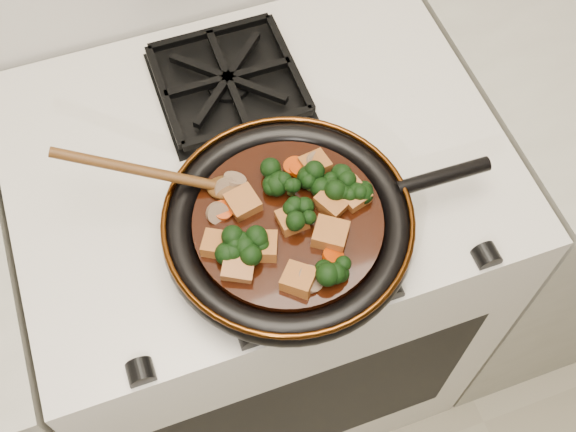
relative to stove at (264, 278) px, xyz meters
name	(u,v)px	position (x,y,z in m)	size (l,w,h in m)	color
stove	(264,278)	(0.00, 0.00, 0.00)	(0.76, 0.60, 0.90)	beige
burner_grate_front	(286,224)	(0.00, -0.14, 0.46)	(0.23, 0.23, 0.03)	black
burner_grate_back	(228,82)	(0.00, 0.14, 0.46)	(0.23, 0.23, 0.03)	black
skillet	(289,225)	(0.00, -0.16, 0.49)	(0.48, 0.35, 0.05)	black
braising_sauce	(288,224)	(0.00, -0.16, 0.50)	(0.26, 0.26, 0.02)	black
tofu_cube_0	(264,246)	(-0.05, -0.19, 0.52)	(0.04, 0.03, 0.02)	brown
tofu_cube_1	(354,195)	(0.09, -0.16, 0.52)	(0.04, 0.04, 0.02)	brown
tofu_cube_2	(292,220)	(0.00, -0.16, 0.52)	(0.04, 0.04, 0.02)	brown
tofu_cube_3	(330,234)	(0.04, -0.20, 0.52)	(0.04, 0.04, 0.02)	brown
tofu_cube_4	(216,244)	(-0.11, -0.17, 0.52)	(0.04, 0.03, 0.02)	brown
tofu_cube_5	(238,266)	(-0.09, -0.21, 0.52)	(0.04, 0.04, 0.02)	brown
tofu_cube_6	(315,165)	(0.06, -0.09, 0.52)	(0.03, 0.04, 0.02)	brown
tofu_cube_7	(243,203)	(-0.05, -0.12, 0.52)	(0.04, 0.04, 0.02)	brown
tofu_cube_8	(299,280)	(-0.02, -0.25, 0.52)	(0.04, 0.04, 0.02)	brown
tofu_cube_9	(332,202)	(0.06, -0.16, 0.52)	(0.04, 0.04, 0.02)	brown
broccoli_floret_0	(251,248)	(-0.07, -0.19, 0.52)	(0.06, 0.06, 0.06)	black
broccoli_floret_1	(234,246)	(-0.09, -0.18, 0.52)	(0.06, 0.06, 0.06)	black
broccoli_floret_2	(355,194)	(0.10, -0.16, 0.52)	(0.06, 0.06, 0.05)	black
broccoli_floret_3	(310,184)	(0.04, -0.12, 0.52)	(0.06, 0.06, 0.05)	black
broccoli_floret_4	(335,272)	(0.03, -0.26, 0.52)	(0.06, 0.06, 0.05)	black
broccoli_floret_5	(332,190)	(0.07, -0.14, 0.52)	(0.06, 0.06, 0.05)	black
broccoli_floret_6	(299,216)	(0.01, -0.16, 0.52)	(0.06, 0.06, 0.05)	black
broccoli_floret_7	(345,181)	(0.09, -0.13, 0.52)	(0.06, 0.06, 0.05)	black
broccoli_floret_8	(269,182)	(-0.01, -0.10, 0.52)	(0.06, 0.06, 0.05)	black
broccoli_floret_9	(291,188)	(0.01, -0.12, 0.52)	(0.06, 0.06, 0.06)	black
carrot_coin_0	(333,256)	(0.03, -0.23, 0.51)	(0.03, 0.03, 0.01)	#A93004
carrot_coin_1	(223,210)	(-0.08, -0.12, 0.51)	(0.03, 0.03, 0.01)	#A93004
carrot_coin_2	(299,169)	(0.04, -0.09, 0.51)	(0.03, 0.03, 0.01)	#A93004
carrot_coin_3	(241,260)	(-0.08, -0.20, 0.51)	(0.03, 0.03, 0.01)	#A93004
carrot_coin_4	(294,166)	(0.03, -0.08, 0.51)	(0.03, 0.03, 0.01)	#A93004
mushroom_slice_0	(310,279)	(-0.01, -0.25, 0.52)	(0.04, 0.04, 0.01)	brown
mushroom_slice_1	(218,213)	(-0.09, -0.12, 0.52)	(0.03, 0.03, 0.01)	brown
mushroom_slice_2	(317,164)	(0.06, -0.09, 0.52)	(0.04, 0.04, 0.01)	brown
mushroom_slice_3	(235,180)	(-0.05, -0.08, 0.52)	(0.03, 0.03, 0.01)	brown
mushroom_slice_4	(227,190)	(-0.07, -0.09, 0.52)	(0.03, 0.03, 0.01)	brown
wooden_spoon	(178,178)	(-0.13, -0.06, 0.53)	(0.15, 0.08, 0.24)	#4D2C10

